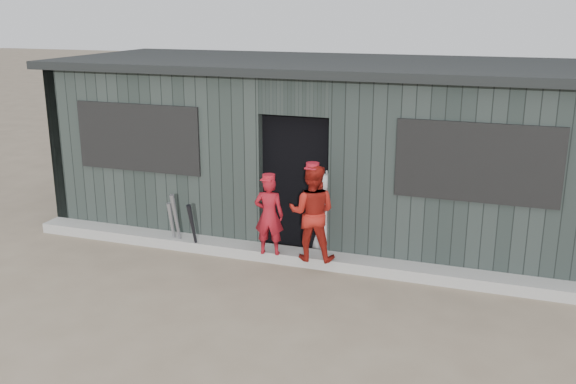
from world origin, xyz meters
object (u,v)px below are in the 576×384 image
at_px(bat_mid, 177,222).
at_px(player_grey_back, 328,213).
at_px(bat_right, 193,229).
at_px(player_red_left, 269,215).
at_px(player_red_right, 312,213).
at_px(dugout, 324,146).
at_px(bat_left, 172,225).

relative_size(bat_mid, player_grey_back, 0.69).
xyz_separation_m(bat_right, player_red_left, (1.15, 0.00, 0.32)).
distance_m(player_red_right, dugout, 1.96).
bearing_deg(dugout, bat_right, -126.05).
bearing_deg(player_red_right, player_grey_back, -102.39).
height_order(bat_right, player_red_left, player_red_left).
distance_m(player_red_left, dugout, 1.97).
bearing_deg(bat_left, player_red_right, -2.34).
relative_size(bat_left, bat_right, 0.92).
height_order(bat_mid, player_red_right, player_red_right).
distance_m(bat_left, bat_right, 0.41).
relative_size(bat_right, dugout, 0.09).
relative_size(player_red_right, player_grey_back, 1.06).
relative_size(bat_left, player_red_left, 0.64).
height_order(player_grey_back, dugout, dugout).
bearing_deg(player_grey_back, bat_left, 29.88).
bearing_deg(bat_left, bat_right, -14.98).
relative_size(bat_mid, player_red_left, 0.77).
xyz_separation_m(bat_left, player_red_left, (1.55, -0.10, 0.34)).
distance_m(bat_right, player_red_left, 1.20).
bearing_deg(bat_mid, bat_left, 163.62).
distance_m(player_grey_back, dugout, 1.50).
distance_m(bat_left, player_red_right, 2.20).
xyz_separation_m(player_red_right, dugout, (-0.39, 1.86, 0.49)).
bearing_deg(bat_right, bat_left, 165.02).
xyz_separation_m(player_grey_back, dugout, (-0.44, 1.27, 0.67)).
distance_m(bat_mid, player_red_left, 1.48).
height_order(player_red_left, dugout, dugout).
bearing_deg(bat_right, dugout, 53.95).
xyz_separation_m(bat_right, dugout, (1.36, 1.88, 0.91)).
height_order(bat_left, bat_mid, bat_mid).
bearing_deg(player_red_right, bat_left, -9.87).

